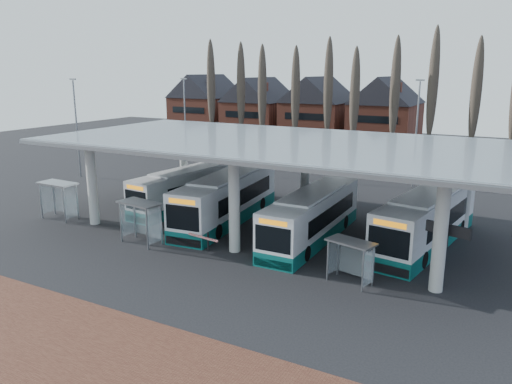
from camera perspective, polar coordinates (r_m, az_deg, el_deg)
The scene contains 17 objects.
ground at distance 29.44m, azimuth -4.97°, elevation -8.23°, with size 140.00×140.00×0.00m, color black.
brick_strip at distance 21.60m, azimuth -23.74°, elevation -18.09°, with size 70.00×10.00×0.03m, color brown.
station_canopy at distance 34.66m, azimuth 2.16°, elevation 4.93°, with size 32.00×16.00×6.34m.
poplar_row at distance 57.76m, azimuth 13.54°, elevation 11.18°, with size 45.10×1.10×14.50m.
townhouse_row at distance 73.69m, azimuth 3.71°, elevation 9.79°, with size 36.80×10.30×12.25m.
lamp_post_a at distance 55.96m, azimuth -8.09°, elevation 7.82°, with size 0.80×0.16×10.17m.
lamp_post_b at distance 49.86m, azimuth 17.85°, elevation 6.58°, with size 0.80×0.16×10.17m.
lamp_post_d at distance 55.47m, azimuth -19.81°, elevation 7.10°, with size 0.80×0.16×10.17m.
bus_0 at distance 41.37m, azimuth -7.64°, elevation 0.37°, with size 3.57×11.71×3.20m.
bus_1 at distance 37.23m, azimuth -3.28°, elevation -0.77°, with size 4.00×12.99×3.55m.
bus_2 at distance 33.22m, azimuth 6.47°, elevation -2.86°, with size 2.64×11.83×3.28m.
bus_3 at distance 33.84m, azimuth 18.96°, elevation -3.06°, with size 4.47×12.79×3.48m.
shelter_0 at distance 40.44m, azimuth -21.51°, elevation -0.01°, with size 3.05×1.56×2.81m.
shelter_1 at distance 33.14m, azimuth -12.89°, elevation -2.34°, with size 3.15×1.88×2.76m.
shelter_2 at distance 26.85m, azimuth 10.90°, elevation -6.76°, with size 2.76×1.85×2.34m.
info_sign_0 at distance 27.06m, azimuth 21.06°, elevation -4.59°, with size 2.28×0.75×3.46m.
barrier at distance 30.96m, azimuth -5.93°, elevation -5.30°, with size 2.38×0.82×1.20m.
Camera 1 is at (15.23, -22.67, 11.00)m, focal length 35.00 mm.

